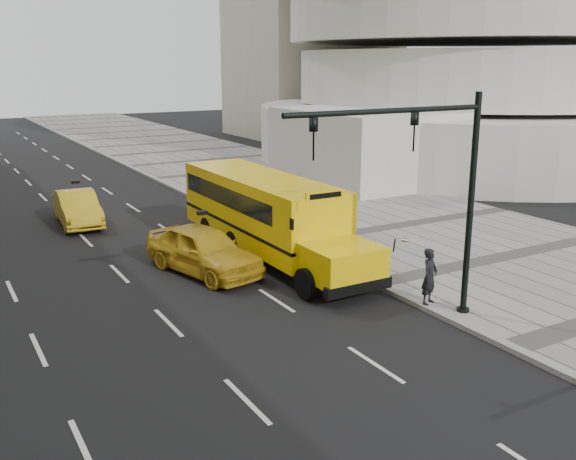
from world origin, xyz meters
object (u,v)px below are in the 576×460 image
taxi_near (203,250)px  taxi_far (78,208)px  pedestrian (430,276)px  traffic_signal (434,182)px  school_bus (264,209)px

taxi_near → taxi_far: bearing=89.5°
pedestrian → traffic_signal: traffic_signal is taller
pedestrian → school_bus: bearing=80.0°
school_bus → taxi_near: bearing=-162.6°
traffic_signal → pedestrian: bearing=45.6°
school_bus → traffic_signal: 8.68m
taxi_near → traffic_signal: bearing=-78.7°
school_bus → traffic_signal: size_ratio=1.81×
traffic_signal → taxi_far: bearing=109.3°
pedestrian → taxi_far: bearing=90.8°
taxi_near → traffic_signal: traffic_signal is taller
school_bus → taxi_near: 3.16m
school_bus → taxi_far: 9.82m
taxi_near → taxi_far: 9.49m
taxi_far → traffic_signal: 17.95m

